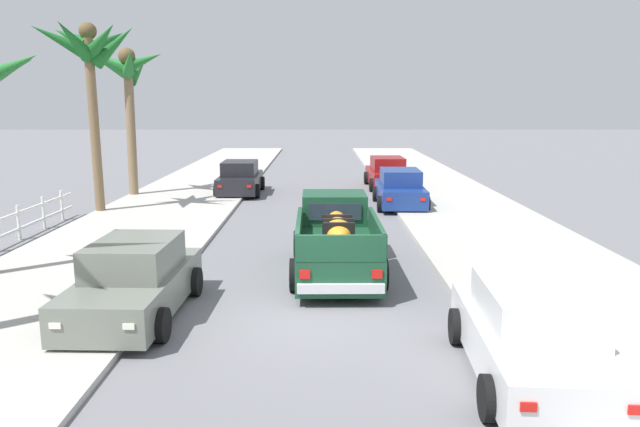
# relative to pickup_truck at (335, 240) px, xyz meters

# --- Properties ---
(ground_plane) EXTENTS (160.00, 160.00, 0.00)m
(ground_plane) POSITION_rel_pickup_truck_xyz_m (-0.64, -3.19, -0.81)
(ground_plane) COLOR slate
(sidewalk_left) EXTENTS (5.27, 60.00, 0.12)m
(sidewalk_left) POSITION_rel_pickup_truck_xyz_m (-6.44, 8.81, -0.75)
(sidewalk_left) COLOR #B2AFA8
(sidewalk_left) RESTS_ON ground
(sidewalk_right) EXTENTS (5.27, 60.00, 0.12)m
(sidewalk_right) POSITION_rel_pickup_truck_xyz_m (5.17, 8.81, -0.75)
(sidewalk_right) COLOR #B2AFA8
(sidewalk_right) RESTS_ON ground
(curb_left) EXTENTS (0.16, 60.00, 0.10)m
(curb_left) POSITION_rel_pickup_truck_xyz_m (-5.21, 8.81, -0.76)
(curb_left) COLOR silver
(curb_left) RESTS_ON ground
(curb_right) EXTENTS (0.16, 60.00, 0.10)m
(curb_right) POSITION_rel_pickup_truck_xyz_m (3.93, 8.81, -0.76)
(curb_right) COLOR silver
(curb_right) RESTS_ON ground
(pickup_truck) EXTENTS (2.26, 5.23, 1.80)m
(pickup_truck) POSITION_rel_pickup_truck_xyz_m (0.00, 0.00, 0.00)
(pickup_truck) COLOR #19472D
(pickup_truck) RESTS_ON ground
(car_left_near) EXTENTS (2.21, 4.34, 1.54)m
(car_left_near) POSITION_rel_pickup_truck_xyz_m (2.86, -5.93, -0.10)
(car_left_near) COLOR silver
(car_left_near) RESTS_ON ground
(car_right_near) EXTENTS (2.10, 4.29, 1.54)m
(car_right_near) POSITION_rel_pickup_truck_xyz_m (2.95, 14.91, -0.10)
(car_right_near) COLOR maroon
(car_right_near) RESTS_ON ground
(car_left_mid) EXTENTS (2.11, 4.30, 1.54)m
(car_left_mid) POSITION_rel_pickup_truck_xyz_m (-4.12, -3.14, -0.10)
(car_left_mid) COLOR slate
(car_left_mid) RESTS_ON ground
(car_right_mid) EXTENTS (2.09, 4.29, 1.54)m
(car_right_mid) POSITION_rel_pickup_truck_xyz_m (2.87, 9.50, -0.10)
(car_right_mid) COLOR navy
(car_right_mid) RESTS_ON ground
(car_left_far) EXTENTS (2.06, 4.28, 1.54)m
(car_left_far) POSITION_rel_pickup_truck_xyz_m (-4.13, 12.92, -0.10)
(car_left_far) COLOR black
(car_left_far) RESTS_ON ground
(palm_tree_left_fore) EXTENTS (3.86, 3.93, 7.15)m
(palm_tree_left_fore) POSITION_rel_pickup_truck_xyz_m (-8.87, 7.84, 5.14)
(palm_tree_left_fore) COLOR brown
(palm_tree_left_fore) RESTS_ON ground
(palm_tree_left_mid) EXTENTS (3.24, 3.58, 6.57)m
(palm_tree_left_mid) POSITION_rel_pickup_truck_xyz_m (-8.87, 12.20, 4.41)
(palm_tree_left_mid) COLOR #846B4C
(palm_tree_left_mid) RESTS_ON ground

